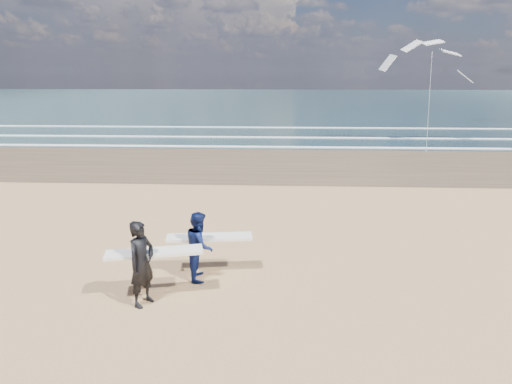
{
  "coord_description": "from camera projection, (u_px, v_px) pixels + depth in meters",
  "views": [
    {
      "loc": [
        2.54,
        -8.45,
        5.16
      ],
      "look_at": [
        1.8,
        6.0,
        1.29
      ],
      "focal_mm": 32.0,
      "sensor_mm": 36.0,
      "label": 1
    }
  ],
  "objects": [
    {
      "name": "ocean",
      "position": [
        382.0,
        102.0,
        78.09
      ],
      "size": [
        220.0,
        100.0,
        0.02
      ],
      "primitive_type": "cube",
      "color": "#172C33",
      "rests_on": "ground"
    },
    {
      "name": "foam_breakers",
      "position": [
        502.0,
        138.0,
        35.72
      ],
      "size": [
        220.0,
        11.7,
        0.05
      ],
      "color": "white",
      "rests_on": "ground"
    },
    {
      "name": "kite_1",
      "position": [
        431.0,
        75.0,
        31.13
      ],
      "size": [
        6.53,
        4.82,
        8.32
      ],
      "color": "slate",
      "rests_on": "ground"
    },
    {
      "name": "surfer_far",
      "position": [
        200.0,
        245.0,
        11.52
      ],
      "size": [
        2.25,
        1.22,
        1.76
      ],
      "color": "#0C1644",
      "rests_on": "ground"
    },
    {
      "name": "surfer_near",
      "position": [
        143.0,
        262.0,
        10.19
      ],
      "size": [
        2.26,
        1.28,
        1.98
      ],
      "color": "black",
      "rests_on": "ground"
    }
  ]
}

